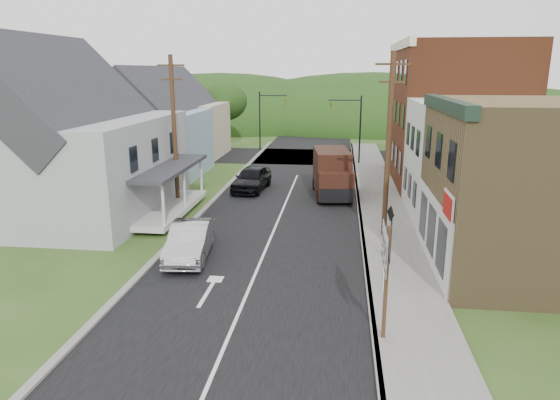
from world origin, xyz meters
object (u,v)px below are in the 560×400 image
(route_sign_cluster, at_px, (385,266))
(warning_sign, at_px, (391,227))
(silver_sedan, at_px, (190,241))
(dark_sedan, at_px, (252,179))
(delivery_van, at_px, (332,174))

(route_sign_cluster, distance_m, warning_sign, 6.21)
(route_sign_cluster, bearing_deg, silver_sedan, 142.50)
(dark_sedan, relative_size, delivery_van, 0.87)
(silver_sedan, relative_size, route_sign_cluster, 1.31)
(silver_sedan, relative_size, warning_sign, 1.82)
(silver_sedan, distance_m, route_sign_cluster, 10.21)
(silver_sedan, xyz_separation_m, delivery_van, (6.03, 12.00, 0.76))
(warning_sign, bearing_deg, route_sign_cluster, -116.15)
(dark_sedan, distance_m, route_sign_cluster, 20.66)
(silver_sedan, height_order, dark_sedan, dark_sedan)
(dark_sedan, distance_m, delivery_van, 5.69)
(silver_sedan, relative_size, delivery_van, 0.83)
(delivery_van, bearing_deg, silver_sedan, -124.00)
(dark_sedan, bearing_deg, silver_sedan, -86.26)
(warning_sign, bearing_deg, silver_sedan, 160.45)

